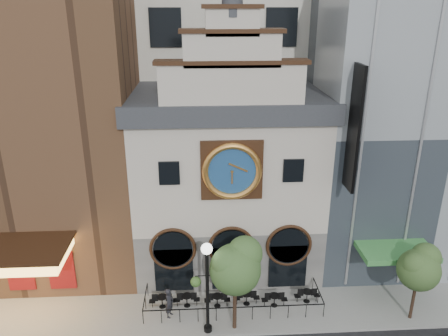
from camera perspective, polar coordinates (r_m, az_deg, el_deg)
name	(u,v)px	position (r m, az deg, el deg)	size (l,w,h in m)	color
sidewalk	(233,307)	(28.20, 1.13, -17.66)	(44.00, 5.00, 0.15)	gray
clock_building	(227,175)	(29.48, 0.44, -0.93)	(12.60, 8.78, 18.65)	#605E5B
theater_building	(28,84)	(31.90, -24.19, 10.00)	(14.00, 15.60, 25.00)	brown
retail_building	(408,115)	(33.82, 22.89, 6.42)	(14.00, 14.40, 20.00)	gray
cafe_railing	(233,300)	(27.88, 1.14, -16.81)	(10.60, 2.60, 0.90)	black
bistro_0	(162,301)	(28.03, -8.09, -16.78)	(1.58, 0.68, 0.90)	black
bistro_1	(187,300)	(27.94, -4.87, -16.76)	(1.58, 0.68, 0.90)	black
bistro_2	(217,300)	(27.84, -0.88, -16.83)	(1.58, 0.68, 0.90)	black
bistro_3	(247,298)	(28.03, 2.98, -16.57)	(1.58, 0.68, 0.90)	black
bistro_4	(274,299)	(28.04, 6.60, -16.68)	(1.58, 0.68, 0.90)	black
bistro_5	(307,295)	(28.65, 10.79, -16.02)	(1.58, 0.68, 0.90)	black
pedestrian	(169,303)	(27.03, -7.15, -17.07)	(0.69, 0.45, 1.89)	black
lamppost	(207,279)	(24.31, -2.21, -14.25)	(1.82, 0.64, 5.68)	black
tree_left	(236,265)	(24.21, 1.59, -12.57)	(2.94, 2.83, 5.66)	#382619
tree_right	(420,267)	(27.55, 24.19, -11.67)	(2.49, 2.40, 4.79)	#382619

